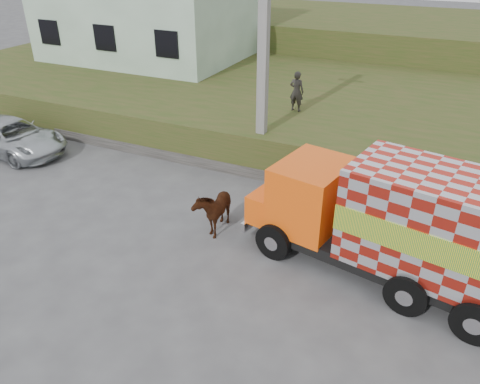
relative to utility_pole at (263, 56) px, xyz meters
The scene contains 9 objects.
ground 6.23m from the utility_pole, 77.74° to the right, with size 120.00×120.00×0.00m, color #474749.
embankment 6.42m from the utility_pole, 79.51° to the left, with size 40.00×12.00×1.50m, color #2E4617.
embankment_far 17.62m from the utility_pole, 86.71° to the left, with size 40.00×12.00×3.00m, color #2E4617.
retaining_strip 4.02m from the utility_pole, 158.20° to the right, with size 16.00×0.50×0.40m, color #595651.
utility_pole is the anchor object (origin of this frame).
cargo_truck 6.99m from the utility_pole, 38.16° to the right, with size 7.04×3.45×3.01m.
cow 5.20m from the utility_pole, 87.03° to the right, with size 0.72×1.58×1.34m, color #381F0E.
suv 10.26m from the utility_pole, 165.38° to the right, with size 2.12×4.60×1.28m, color #9FA5A8.
pedestrian 3.23m from the utility_pole, 83.21° to the left, with size 0.55×0.36×1.52m, color #2E2B29.
Camera 1 is at (4.65, -9.30, 7.43)m, focal length 35.00 mm.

